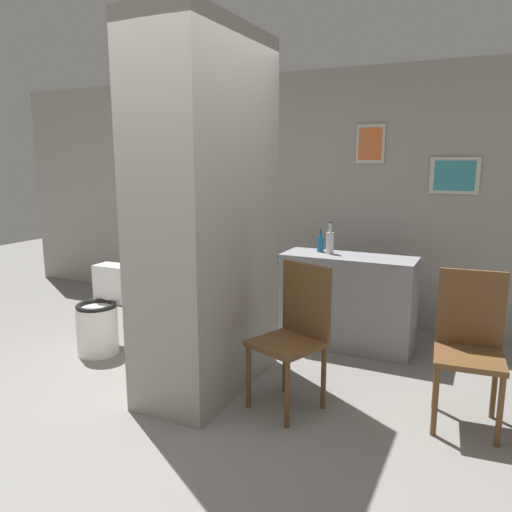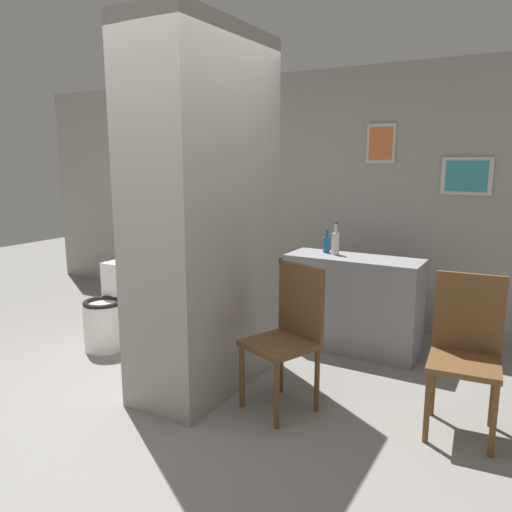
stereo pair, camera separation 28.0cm
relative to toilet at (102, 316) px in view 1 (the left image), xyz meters
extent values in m
plane|color=gray|center=(1.22, -0.78, -0.33)|extent=(14.00, 14.00, 0.00)
cube|color=gray|center=(1.22, 1.85, 0.97)|extent=(8.00, 0.06, 2.60)
cube|color=beige|center=(-0.38, 1.81, 1.37)|extent=(0.36, 0.02, 0.48)
cube|color=#4C9959|center=(-0.38, 1.80, 1.37)|extent=(0.30, 0.01, 0.39)
cube|color=beige|center=(2.72, 1.81, 1.22)|extent=(0.44, 0.02, 0.34)
cube|color=teal|center=(2.72, 1.80, 1.22)|extent=(0.36, 0.01, 0.28)
cube|color=beige|center=(1.92, 1.81, 1.52)|extent=(0.28, 0.02, 0.38)
cube|color=#D86633|center=(1.92, 1.80, 1.52)|extent=(0.23, 0.01, 0.31)
cube|color=gray|center=(1.21, -0.16, 0.97)|extent=(0.59, 1.23, 2.60)
cylinder|color=#593319|center=(0.91, -0.41, 1.22)|extent=(0.03, 0.40, 0.40)
cylinder|color=red|center=(0.89, -0.41, 1.22)|extent=(0.01, 0.07, 0.07)
cube|color=gray|center=(1.94, 1.06, 0.10)|extent=(1.19, 0.44, 0.85)
cylinder|color=white|center=(0.00, -0.06, -0.11)|extent=(0.36, 0.36, 0.43)
torus|color=black|center=(0.00, -0.06, 0.11)|extent=(0.35, 0.35, 0.04)
cube|color=white|center=(0.00, 0.18, 0.26)|extent=(0.32, 0.20, 0.33)
cylinder|color=brown|center=(1.65, -0.37, -0.10)|extent=(0.04, 0.04, 0.45)
cylinder|color=brown|center=(1.99, -0.50, -0.10)|extent=(0.04, 0.04, 0.45)
cylinder|color=brown|center=(1.78, -0.03, -0.10)|extent=(0.04, 0.04, 0.45)
cylinder|color=brown|center=(2.12, -0.16, -0.10)|extent=(0.04, 0.04, 0.45)
cube|color=brown|center=(1.89, -0.26, 0.14)|extent=(0.54, 0.54, 0.04)
cube|color=brown|center=(1.96, -0.08, 0.41)|extent=(0.40, 0.18, 0.51)
cylinder|color=brown|center=(2.85, -0.18, -0.10)|extent=(0.04, 0.04, 0.45)
cylinder|color=brown|center=(3.22, -0.15, -0.10)|extent=(0.04, 0.04, 0.45)
cylinder|color=brown|center=(2.82, 0.18, -0.10)|extent=(0.04, 0.04, 0.45)
cylinder|color=brown|center=(3.18, 0.21, -0.10)|extent=(0.04, 0.04, 0.45)
cube|color=brown|center=(3.02, 0.01, 0.14)|extent=(0.46, 0.46, 0.04)
cube|color=brown|center=(3.00, 0.21, 0.41)|extent=(0.42, 0.07, 0.51)
torus|color=black|center=(0.29, 1.10, 0.04)|extent=(0.74, 0.04, 0.74)
torus|color=black|center=(1.20, 1.10, 0.04)|extent=(0.74, 0.04, 0.74)
cylinder|color=#266633|center=(0.74, 1.10, 0.23)|extent=(0.84, 0.04, 0.04)
cylinder|color=#266633|center=(0.52, 1.10, 0.23)|extent=(0.03, 0.03, 0.38)
cylinder|color=#266633|center=(1.15, 1.10, 0.23)|extent=(0.03, 0.03, 0.35)
cube|color=black|center=(0.52, 1.10, 0.44)|extent=(0.16, 0.06, 0.04)
cylinder|color=#262626|center=(1.15, 1.10, 0.41)|extent=(0.03, 0.42, 0.03)
cylinder|color=silver|center=(1.75, 1.09, 0.62)|extent=(0.07, 0.07, 0.19)
cylinder|color=silver|center=(1.75, 1.09, 0.76)|extent=(0.03, 0.03, 0.08)
sphere|color=#333333|center=(1.75, 1.09, 0.81)|extent=(0.03, 0.03, 0.03)
cylinder|color=#19598C|center=(1.65, 1.14, 0.59)|extent=(0.06, 0.06, 0.14)
cylinder|color=#19598C|center=(1.65, 1.14, 0.69)|extent=(0.02, 0.02, 0.06)
sphere|color=#333333|center=(1.65, 1.14, 0.73)|extent=(0.03, 0.03, 0.03)
camera|label=1|loc=(3.09, -3.24, 1.38)|focal=35.00mm
camera|label=2|loc=(3.34, -3.11, 1.38)|focal=35.00mm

